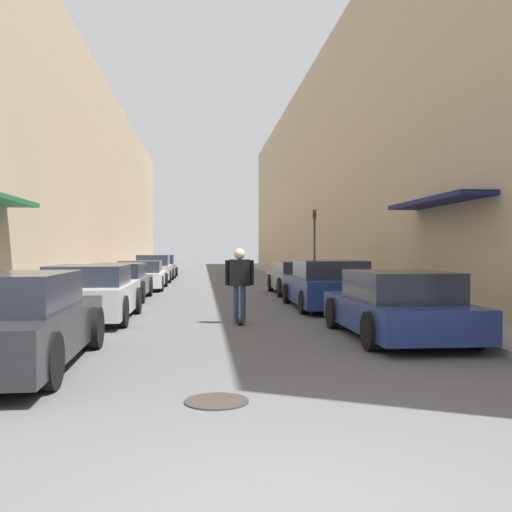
% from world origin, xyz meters
% --- Properties ---
extents(ground, '(134.82, 134.82, 0.00)m').
position_xyz_m(ground, '(0.00, 24.51, 0.00)').
color(ground, '#515154').
extents(curb_strip_left, '(1.80, 61.28, 0.12)m').
position_xyz_m(curb_strip_left, '(-5.04, 30.64, 0.06)').
color(curb_strip_left, gray).
rests_on(curb_strip_left, ground).
extents(curb_strip_right, '(1.80, 61.28, 0.12)m').
position_xyz_m(curb_strip_right, '(5.04, 30.64, 0.06)').
color(curb_strip_right, gray).
rests_on(curb_strip_right, ground).
extents(building_row_left, '(4.90, 61.28, 11.37)m').
position_xyz_m(building_row_left, '(-7.94, 30.64, 5.68)').
color(building_row_left, tan).
rests_on(building_row_left, ground).
extents(building_row_right, '(4.90, 61.28, 12.52)m').
position_xyz_m(building_row_right, '(7.94, 30.64, 6.26)').
color(building_row_right, tan).
rests_on(building_row_right, ground).
extents(parked_car_left_0, '(1.92, 4.63, 1.33)m').
position_xyz_m(parked_car_left_0, '(-3.12, 4.75, 0.65)').
color(parked_car_left_0, '#232326').
rests_on(parked_car_left_0, ground).
extents(parked_car_left_1, '(1.99, 4.28, 1.30)m').
position_xyz_m(parked_car_left_1, '(-3.06, 10.09, 0.63)').
color(parked_car_left_1, '#B7B7BC').
rests_on(parked_car_left_1, ground).
extents(parked_car_left_2, '(1.88, 4.32, 1.22)m').
position_xyz_m(parked_car_left_2, '(-3.20, 15.67, 0.60)').
color(parked_car_left_2, '#515459').
rests_on(parked_car_left_2, ground).
extents(parked_car_left_3, '(2.02, 4.65, 1.20)m').
position_xyz_m(parked_car_left_3, '(-3.03, 20.78, 0.58)').
color(parked_car_left_3, silver).
rests_on(parked_car_left_3, ground).
extents(parked_car_left_4, '(1.92, 4.30, 1.39)m').
position_xyz_m(parked_car_left_4, '(-2.98, 26.53, 0.66)').
color(parked_car_left_4, '#B7B7BC').
rests_on(parked_car_left_4, ground).
extents(parked_car_left_5, '(1.93, 4.16, 1.36)m').
position_xyz_m(parked_car_left_5, '(-2.98, 31.43, 0.64)').
color(parked_car_left_5, gray).
rests_on(parked_car_left_5, ground).
extents(parked_car_right_0, '(1.95, 4.34, 1.25)m').
position_xyz_m(parked_car_right_0, '(3.13, 6.87, 0.60)').
color(parked_car_right_0, navy).
rests_on(parked_car_right_0, ground).
extents(parked_car_right_1, '(2.08, 4.82, 1.36)m').
position_xyz_m(parked_car_right_1, '(3.05, 12.37, 0.65)').
color(parked_car_right_1, navy).
rests_on(parked_car_right_1, ground).
extents(parked_car_right_2, '(1.96, 4.56, 1.22)m').
position_xyz_m(parked_car_right_2, '(3.13, 17.64, 0.60)').
color(parked_car_right_2, gray).
rests_on(parked_car_right_2, ground).
extents(skateboarder, '(0.64, 0.78, 1.68)m').
position_xyz_m(skateboarder, '(0.35, 9.23, 1.03)').
color(skateboarder, black).
rests_on(skateboarder, ground).
extents(manhole_cover, '(0.70, 0.70, 0.02)m').
position_xyz_m(manhole_cover, '(-0.33, 2.71, 0.01)').
color(manhole_cover, '#332D28').
rests_on(manhole_cover, ground).
extents(traffic_light, '(0.16, 0.22, 3.48)m').
position_xyz_m(traffic_light, '(4.93, 23.70, 2.27)').
color(traffic_light, '#2D2D2D').
rests_on(traffic_light, curb_strip_right).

